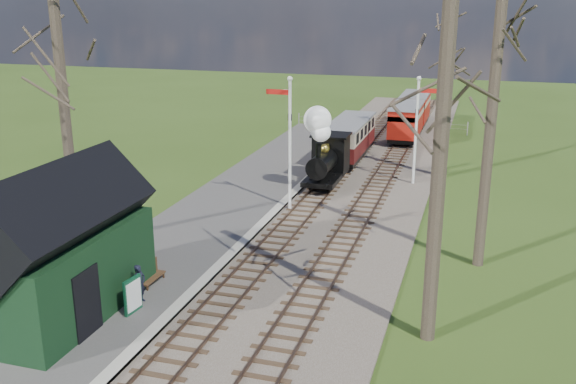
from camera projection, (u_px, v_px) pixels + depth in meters
The scene contains 18 objects.
distant_hills at pixel (420, 218), 78.24m from camera, with size 114.40×48.00×22.02m.
ballast_bed at pixel (357, 180), 34.76m from camera, with size 8.00×60.00×0.10m, color brown.
track_near at pixel (334, 177), 35.11m from camera, with size 1.60×60.00×0.15m.
track_far at pixel (381, 181), 34.38m from camera, with size 1.60×60.00×0.15m.
platform at pixel (217, 216), 28.76m from camera, with size 5.00×44.00×0.20m, color #474442.
coping_strip at pixel (266, 221), 28.12m from camera, with size 0.40×44.00×0.21m, color #B2AD9E.
station_shed at pixel (60, 250), 19.20m from camera, with size 3.25×6.30×4.78m.
semaphore_near at pixel (288, 134), 28.81m from camera, with size 1.22×0.24×6.22m.
semaphore_far at pixel (418, 123), 32.95m from camera, with size 1.22×0.24×5.72m.
bare_trees at pixel (297, 126), 22.36m from camera, with size 15.51×22.39×12.00m.
fence_line at pixel (380, 123), 47.71m from camera, with size 12.60×0.08×1.00m.
locomotive at pixel (325, 151), 32.74m from camera, with size 1.73×4.04×4.33m.
coach at pixel (349, 137), 38.44m from camera, with size 2.02×6.92×2.12m.
red_carriage_a at pixel (406, 122), 43.49m from camera, with size 1.97×4.89×2.08m.
red_carriage_b at pixel (415, 109), 48.53m from camera, with size 1.97×4.89×2.08m.
sign_board at pixel (133, 295), 19.62m from camera, with size 0.20×0.78×1.14m.
bench at pixel (150, 274), 21.70m from camera, with size 0.40×1.26×0.71m.
person at pixel (140, 284), 20.26m from camera, with size 0.46×0.30×1.27m, color black.
Camera 1 is at (7.46, -11.10, 9.49)m, focal length 40.00 mm.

